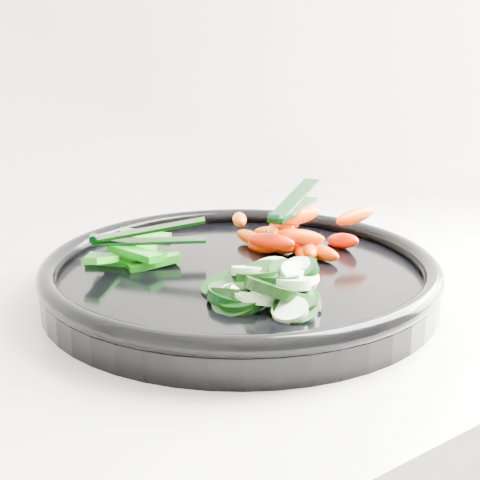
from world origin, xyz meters
TOP-DOWN VIEW (x-y plane):
  - veggie_tray at (0.12, 1.66)m, footprint 0.44×0.44m
  - cucumber_pile at (0.10, 1.59)m, footprint 0.12×0.13m
  - carrot_pile at (0.20, 1.68)m, footprint 0.15×0.13m
  - pepper_pile at (0.05, 1.74)m, footprint 0.12×0.09m
  - tong_carrot at (0.20, 1.68)m, footprint 0.11×0.07m
  - tong_pepper at (0.06, 1.74)m, footprint 0.11×0.07m

SIDE VIEW (x-z plane):
  - veggie_tray at x=0.12m, z-range 0.93..0.97m
  - pepper_pile at x=0.05m, z-range 0.95..0.98m
  - cucumber_pile at x=0.10m, z-range 0.94..0.98m
  - carrot_pile at x=0.20m, z-range 0.95..1.00m
  - tong_pepper at x=0.06m, z-range 0.97..0.99m
  - tong_carrot at x=0.20m, z-range 0.99..1.02m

